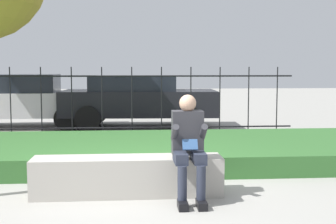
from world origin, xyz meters
TOP-DOWN VIEW (x-y plane):
  - ground_plane at (0.00, 0.00)m, footprint 60.00×60.00m
  - stone_bench at (-0.08, 0.00)m, footprint 2.40×0.49m
  - person_seated_reader at (0.67, -0.28)m, footprint 0.42×0.73m
  - grass_berm at (0.00, 2.25)m, footprint 9.02×3.09m
  - iron_fence at (0.00, 4.19)m, footprint 7.02×0.03m
  - car_parked_center at (0.17, 6.84)m, footprint 4.20×2.05m
  - car_parked_left at (-3.10, 7.04)m, footprint 4.46×1.94m

SIDE VIEW (x-z plane):
  - ground_plane at x=0.00m, z-range 0.00..0.00m
  - grass_berm at x=0.00m, z-range 0.00..0.32m
  - stone_bench at x=-0.08m, z-range -0.03..0.46m
  - person_seated_reader at x=0.67m, z-range 0.07..1.36m
  - car_parked_center at x=0.17m, z-range 0.06..1.46m
  - car_parked_left at x=-3.10m, z-range 0.05..1.48m
  - iron_fence at x=0.00m, z-range 0.04..1.67m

